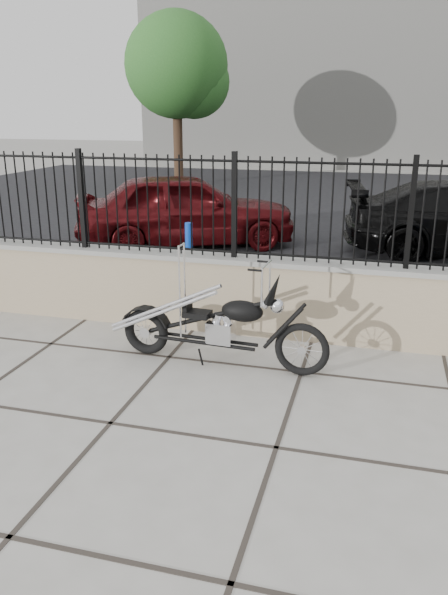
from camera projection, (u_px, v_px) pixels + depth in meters
name	position (u px, v px, depth m)	size (l,w,h in m)	color
ground_plane	(276.00, 448.00, 4.80)	(90.00, 90.00, 0.00)	#99968E
parking_lot	(356.00, 209.00, 16.27)	(30.00, 30.00, 0.00)	black
retaining_wall	(315.00, 301.00, 6.94)	(14.00, 0.36, 0.96)	gray
iron_fence	(319.00, 211.00, 6.61)	(14.00, 0.08, 1.20)	black
background_building	(377.00, 80.00, 27.87)	(22.00, 6.00, 8.00)	beige
chopper_motorcycle	(217.00, 306.00, 6.18)	(2.23, 0.39, 1.34)	black
car_red	(186.00, 209.00, 11.70)	(1.76, 4.38, 1.49)	#460A0C
bollard_a	(189.00, 254.00, 9.14)	(0.12, 0.12, 0.99)	#0B1FA6
tree_left	(176.00, 60.00, 20.31)	(3.64, 3.64, 6.14)	#382619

